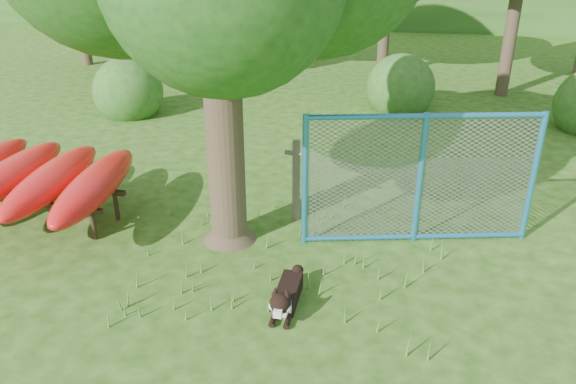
# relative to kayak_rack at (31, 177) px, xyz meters

# --- Properties ---
(ground) EXTENTS (80.00, 80.00, 0.00)m
(ground) POSITION_rel_kayak_rack_xyz_m (4.06, -1.59, -0.77)
(ground) COLOR #234A0E
(ground) RESTS_ON ground
(wooden_post) EXTENTS (0.38, 0.14, 1.39)m
(wooden_post) POSITION_rel_kayak_rack_xyz_m (4.23, 0.70, -0.04)
(wooden_post) COLOR brown
(wooden_post) RESTS_ON ground
(kayak_rack) EXTENTS (3.14, 3.18, 1.01)m
(kayak_rack) POSITION_rel_kayak_rack_xyz_m (0.00, 0.00, 0.00)
(kayak_rack) COLOR black
(kayak_rack) RESTS_ON ground
(husky_dog) EXTENTS (0.31, 1.14, 0.51)m
(husky_dog) POSITION_rel_kayak_rack_xyz_m (4.45, -1.76, -0.59)
(husky_dog) COLOR black
(husky_dog) RESTS_ON ground
(fence_section) EXTENTS (3.47, 0.77, 3.43)m
(fence_section) POSITION_rel_kayak_rack_xyz_m (6.14, 0.29, 0.26)
(fence_section) COLOR teal
(fence_section) RESTS_ON ground
(wildflower_clump) EXTENTS (0.10, 0.10, 0.22)m
(wildflower_clump) POSITION_rel_kayak_rack_xyz_m (4.49, -1.76, -0.59)
(wildflower_clump) COLOR #4C8B2D
(wildflower_clump) RESTS_ON ground
(shrub_left) EXTENTS (1.80, 1.80, 1.80)m
(shrub_left) POSITION_rel_kayak_rack_xyz_m (-0.94, 5.91, -0.77)
(shrub_left) COLOR #28591D
(shrub_left) RESTS_ON ground
(shrub_mid) EXTENTS (1.80, 1.80, 1.80)m
(shrub_mid) POSITION_rel_kayak_rack_xyz_m (6.06, 7.41, -0.77)
(shrub_mid) COLOR #28591D
(shrub_mid) RESTS_ON ground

